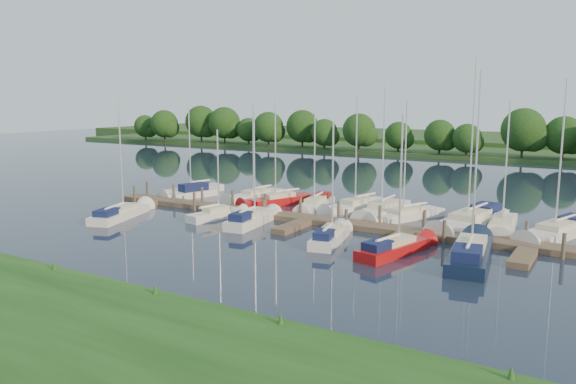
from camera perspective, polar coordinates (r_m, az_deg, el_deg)
The scene contains 24 objects.
ground at distance 37.57m, azimuth -3.51°, elevation -5.30°, with size 260.00×260.00×0.00m, color #1B2536.
near_bank at distance 26.57m, azimuth -23.92°, elevation -11.87°, with size 90.00×10.00×0.50m, color #184012.
dock at distance 43.56m, azimuth 1.95°, elevation -2.96°, with size 40.00×6.00×0.40m.
mooring_pilings at distance 44.44m, azimuth 2.66°, elevation -2.19°, with size 38.24×2.84×2.00m.
far_shore at distance 107.30m, azimuth 19.88°, elevation 3.92°, with size 180.00×30.00×0.60m, color #26451A.
distant_hill at distance 131.81m, azimuth 22.05°, elevation 4.88°, with size 220.00×40.00×1.40m, color #315424.
treeline at distance 94.74m, azimuth 17.39°, elevation 5.60°, with size 145.83×10.15×7.99m.
sailboat_n_0 at distance 58.02m, azimuth -9.64°, elevation 0.10°, with size 2.85×7.42×9.43m.
motorboat at distance 55.86m, azimuth -9.73°, elevation -0.18°, with size 3.04×5.84×1.70m.
sailboat_n_2 at distance 54.23m, azimuth -3.34°, elevation -0.44°, with size 2.66×7.41×9.31m.
sailboat_n_3 at distance 51.29m, azimuth -1.04°, elevation -0.99°, with size 4.12×7.71×9.98m.
sailboat_n_4 at distance 49.48m, azimuth 2.83°, elevation -1.33°, with size 2.48×6.87×8.79m.
sailboat_n_5 at distance 48.98m, azimuth 7.02°, elevation -1.55°, with size 3.58×7.99×10.14m.
sailboat_n_6 at distance 47.54m, azimuth 9.60°, elevation -1.95°, with size 2.08×8.57×10.92m.
sailboat_n_7 at distance 46.01m, azimuth 11.81°, elevation -2.41°, with size 4.41×7.58×9.78m.
sailboat_n_8 at distance 44.70m, azimuth 18.03°, elevation -2.93°, with size 3.89×10.36×12.93m.
sailboat_n_9 at distance 44.42m, azimuth 20.95°, elevation -3.26°, with size 2.60×7.74×9.69m.
sailboat_n_10 at distance 43.71m, azimuth 25.71°, elevation -3.71°, with size 4.42×8.94×11.28m.
sailboat_s_0 at distance 47.58m, azimuth -16.59°, elevation -2.16°, with size 3.74×7.80×9.89m.
sailboat_s_1 at distance 45.59m, azimuth -7.25°, elevation -2.37°, with size 2.24×5.77×7.52m.
sailboat_s_2 at distance 43.27m, azimuth -3.64°, elevation -2.88°, with size 2.34×7.00×9.07m.
sailboat_s_3 at distance 38.10m, azimuth 4.34°, elevation -4.60°, with size 2.68×6.60×8.49m.
sailboat_s_4 at distance 35.72m, azimuth 10.82°, elevation -5.70°, with size 3.01×7.06×9.02m.
sailboat_s_5 at distance 35.46m, azimuth 18.06°, elevation -6.08°, with size 3.23×9.19×11.65m.
Camera 1 is at (20.67, -29.88, 9.53)m, focal length 35.00 mm.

